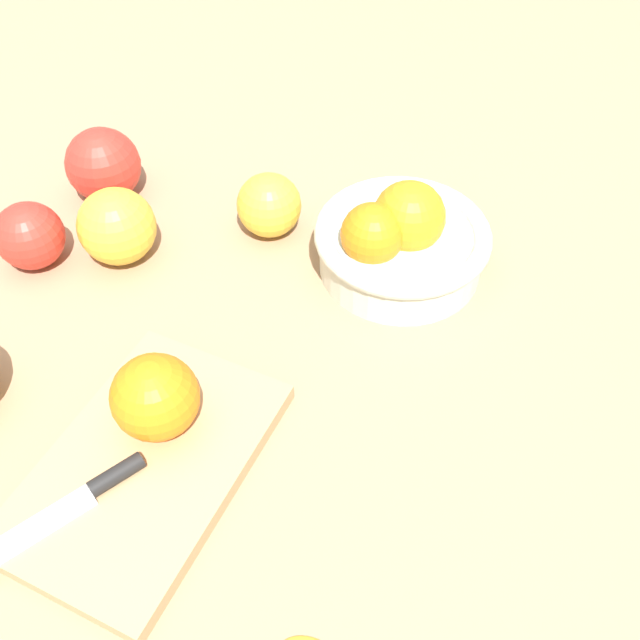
# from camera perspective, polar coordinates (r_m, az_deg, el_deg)

# --- Properties ---
(ground_plane) EXTENTS (2.40, 2.40, 0.00)m
(ground_plane) POSITION_cam_1_polar(r_m,az_deg,el_deg) (0.67, -10.14, -4.75)
(ground_plane) COLOR #997556
(bowl) EXTENTS (0.18, 0.18, 0.10)m
(bowl) POSITION_cam_1_polar(r_m,az_deg,el_deg) (0.74, 6.31, 6.29)
(bowl) COLOR beige
(bowl) RESTS_ON ground_plane
(cutting_board) EXTENTS (0.26, 0.19, 0.02)m
(cutting_board) POSITION_cam_1_polar(r_m,az_deg,el_deg) (0.62, -13.19, -11.26)
(cutting_board) COLOR tan
(cutting_board) RESTS_ON ground_plane
(orange_on_board) EXTENTS (0.07, 0.07, 0.07)m
(orange_on_board) POSITION_cam_1_polar(r_m,az_deg,el_deg) (0.60, -12.87, -5.96)
(orange_on_board) COLOR orange
(orange_on_board) RESTS_ON cutting_board
(knife) EXTENTS (0.13, 0.11, 0.01)m
(knife) POSITION_cam_1_polar(r_m,az_deg,el_deg) (0.60, -18.54, -13.31)
(knife) COLOR silver
(knife) RESTS_ON cutting_board
(apple_front_left) EXTENTS (0.08, 0.08, 0.08)m
(apple_front_left) POSITION_cam_1_polar(r_m,az_deg,el_deg) (0.78, -15.75, 7.13)
(apple_front_left) COLOR gold
(apple_front_left) RESTS_ON ground_plane
(apple_mid_left) EXTENTS (0.07, 0.07, 0.07)m
(apple_mid_left) POSITION_cam_1_polar(r_m,az_deg,el_deg) (0.79, -4.04, 9.04)
(apple_mid_left) COLOR gold
(apple_mid_left) RESTS_ON ground_plane
(apple_front_left_2) EXTENTS (0.08, 0.08, 0.08)m
(apple_front_left_2) POSITION_cam_1_polar(r_m,az_deg,el_deg) (0.87, -16.75, 11.65)
(apple_front_left_2) COLOR red
(apple_front_left_2) RESTS_ON ground_plane
(apple_front_left_3) EXTENTS (0.07, 0.07, 0.07)m
(apple_front_left_3) POSITION_cam_1_polar(r_m,az_deg,el_deg) (0.80, -21.95, 6.19)
(apple_front_left_3) COLOR red
(apple_front_left_3) RESTS_ON ground_plane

